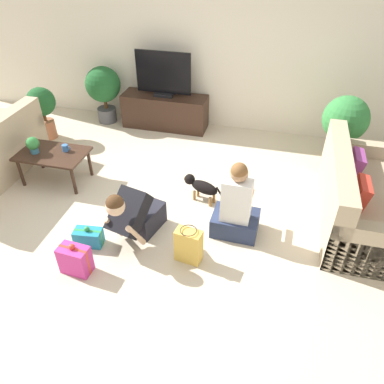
{
  "coord_description": "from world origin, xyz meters",
  "views": [
    {
      "loc": [
        1.38,
        -3.26,
        2.97
      ],
      "look_at": [
        0.55,
        0.01,
        0.45
      ],
      "focal_mm": 35.0,
      "sensor_mm": 36.0,
      "label": 1
    }
  ],
  "objects_px": {
    "potted_plant_back_left": "(103,88)",
    "potted_plant_corner_left": "(42,107)",
    "tv": "(163,76)",
    "gift_box_a": "(75,260)",
    "person_kneeling": "(134,215)",
    "tabletop_plant": "(33,144)",
    "sofa_right": "(358,200)",
    "mug": "(65,148)",
    "potted_plant_corner_right": "(345,122)",
    "person_sitting": "(236,209)",
    "dog": "(201,186)",
    "gift_bag_a": "(189,245)",
    "tv_console": "(165,111)",
    "coffee_table": "(53,156)",
    "gift_box_b": "(89,237)"
  },
  "relations": [
    {
      "from": "tv",
      "to": "dog",
      "type": "distance_m",
      "value": 2.25
    },
    {
      "from": "potted_plant_corner_right",
      "to": "gift_box_b",
      "type": "height_order",
      "value": "potted_plant_corner_right"
    },
    {
      "from": "mug",
      "to": "gift_box_b",
      "type": "bearing_deg",
      "value": -53.41
    },
    {
      "from": "potted_plant_corner_left",
      "to": "sofa_right",
      "type": "bearing_deg",
      "value": -11.61
    },
    {
      "from": "tv",
      "to": "dog",
      "type": "height_order",
      "value": "tv"
    },
    {
      "from": "tv",
      "to": "gift_bag_a",
      "type": "distance_m",
      "value": 3.21
    },
    {
      "from": "person_sitting",
      "to": "gift_bag_a",
      "type": "distance_m",
      "value": 0.69
    },
    {
      "from": "potted_plant_corner_right",
      "to": "potted_plant_corner_left",
      "type": "xyz_separation_m",
      "value": [
        -4.52,
        -0.31,
        -0.15
      ]
    },
    {
      "from": "gift_bag_a",
      "to": "gift_box_b",
      "type": "bearing_deg",
      "value": -177.46
    },
    {
      "from": "potted_plant_back_left",
      "to": "potted_plant_corner_left",
      "type": "bearing_deg",
      "value": -130.47
    },
    {
      "from": "coffee_table",
      "to": "gift_box_a",
      "type": "xyz_separation_m",
      "value": [
        1.05,
        -1.43,
        -0.22
      ]
    },
    {
      "from": "tv",
      "to": "potted_plant_corner_right",
      "type": "height_order",
      "value": "tv"
    },
    {
      "from": "potted_plant_corner_left",
      "to": "coffee_table",
      "type": "bearing_deg",
      "value": -53.49
    },
    {
      "from": "gift_box_a",
      "to": "tabletop_plant",
      "type": "height_order",
      "value": "tabletop_plant"
    },
    {
      "from": "potted_plant_back_left",
      "to": "potted_plant_corner_left",
      "type": "xyz_separation_m",
      "value": [
        -0.68,
        -0.8,
        -0.08
      ]
    },
    {
      "from": "tv_console",
      "to": "tv",
      "type": "relative_size",
      "value": 1.56
    },
    {
      "from": "dog",
      "to": "mug",
      "type": "bearing_deg",
      "value": -71.43
    },
    {
      "from": "tv_console",
      "to": "person_sitting",
      "type": "distance_m",
      "value": 2.85
    },
    {
      "from": "dog",
      "to": "tabletop_plant",
      "type": "height_order",
      "value": "tabletop_plant"
    },
    {
      "from": "person_kneeling",
      "to": "tabletop_plant",
      "type": "bearing_deg",
      "value": 169.53
    },
    {
      "from": "sofa_right",
      "to": "potted_plant_corner_left",
      "type": "bearing_deg",
      "value": 78.39
    },
    {
      "from": "dog",
      "to": "gift_box_b",
      "type": "xyz_separation_m",
      "value": [
        -1.02,
        -1.09,
        -0.11
      ]
    },
    {
      "from": "gift_box_a",
      "to": "tv_console",
      "type": "bearing_deg",
      "value": 91.73
    },
    {
      "from": "sofa_right",
      "to": "gift_bag_a",
      "type": "bearing_deg",
      "value": 122.22
    },
    {
      "from": "tv_console",
      "to": "gift_box_b",
      "type": "relative_size",
      "value": 4.43
    },
    {
      "from": "tv",
      "to": "gift_box_a",
      "type": "relative_size",
      "value": 2.44
    },
    {
      "from": "tabletop_plant",
      "to": "potted_plant_back_left",
      "type": "bearing_deg",
      "value": 86.78
    },
    {
      "from": "dog",
      "to": "gift_bag_a",
      "type": "xyz_separation_m",
      "value": [
        0.11,
        -1.04,
        -0.01
      ]
    },
    {
      "from": "tv",
      "to": "mug",
      "type": "height_order",
      "value": "tv"
    },
    {
      "from": "gift_box_a",
      "to": "sofa_right",
      "type": "bearing_deg",
      "value": 28.63
    },
    {
      "from": "gift_bag_a",
      "to": "mug",
      "type": "xyz_separation_m",
      "value": [
        -1.97,
        1.08,
        0.28
      ]
    },
    {
      "from": "sofa_right",
      "to": "person_kneeling",
      "type": "xyz_separation_m",
      "value": [
        -2.4,
        -0.93,
        0.04
      ]
    },
    {
      "from": "coffee_table",
      "to": "tv_console",
      "type": "height_order",
      "value": "tv_console"
    },
    {
      "from": "potted_plant_corner_right",
      "to": "dog",
      "type": "distance_m",
      "value": 2.22
    },
    {
      "from": "tv",
      "to": "gift_box_b",
      "type": "height_order",
      "value": "tv"
    },
    {
      "from": "coffee_table",
      "to": "tv_console",
      "type": "relative_size",
      "value": 0.63
    },
    {
      "from": "mug",
      "to": "gift_box_a",
      "type": "bearing_deg",
      "value": -59.43
    },
    {
      "from": "tv_console",
      "to": "person_sitting",
      "type": "bearing_deg",
      "value": -56.34
    },
    {
      "from": "potted_plant_back_left",
      "to": "person_sitting",
      "type": "distance_m",
      "value": 3.53
    },
    {
      "from": "tv_console",
      "to": "dog",
      "type": "distance_m",
      "value": 2.15
    },
    {
      "from": "person_kneeling",
      "to": "gift_box_a",
      "type": "xyz_separation_m",
      "value": [
        -0.42,
        -0.61,
        -0.18
      ]
    },
    {
      "from": "person_sitting",
      "to": "tabletop_plant",
      "type": "distance_m",
      "value": 2.79
    },
    {
      "from": "potted_plant_corner_left",
      "to": "person_sitting",
      "type": "relative_size",
      "value": 0.88
    },
    {
      "from": "coffee_table",
      "to": "person_kneeling",
      "type": "relative_size",
      "value": 1.1
    },
    {
      "from": "person_sitting",
      "to": "gift_bag_a",
      "type": "bearing_deg",
      "value": 54.36
    },
    {
      "from": "potted_plant_corner_right",
      "to": "person_sitting",
      "type": "xyz_separation_m",
      "value": [
        -1.2,
        -1.83,
        -0.33
      ]
    },
    {
      "from": "coffee_table",
      "to": "mug",
      "type": "bearing_deg",
      "value": 29.93
    },
    {
      "from": "gift_bag_a",
      "to": "tv_console",
      "type": "bearing_deg",
      "value": 111.98
    },
    {
      "from": "potted_plant_corner_left",
      "to": "tabletop_plant",
      "type": "xyz_separation_m",
      "value": [
        0.57,
        -1.12,
        0.03
      ]
    },
    {
      "from": "gift_box_b",
      "to": "mug",
      "type": "height_order",
      "value": "mug"
    }
  ]
}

